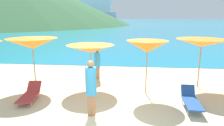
# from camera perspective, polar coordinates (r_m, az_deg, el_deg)

# --- Properties ---
(ground_plane) EXTENTS (50.00, 100.00, 0.30)m
(ground_plane) POSITION_cam_1_polar(r_m,az_deg,el_deg) (15.79, 2.69, 0.16)
(ground_plane) COLOR beige
(ocean_water) EXTENTS (650.00, 440.00, 0.02)m
(ocean_water) POSITION_cam_1_polar(r_m,az_deg,el_deg) (233.44, 5.76, 11.73)
(ocean_water) COLOR teal
(ocean_water) RESTS_ON ground_plane
(umbrella_2) EXTENTS (2.31, 2.31, 2.32)m
(umbrella_2) POSITION_cam_1_polar(r_m,az_deg,el_deg) (10.08, -21.26, 5.05)
(umbrella_2) COLOR #9E7F59
(umbrella_2) RESTS_ON ground_plane
(umbrella_3) EXTENTS (2.24, 2.24, 2.01)m
(umbrella_3) POSITION_cam_1_polar(r_m,az_deg,el_deg) (9.48, -6.01, 3.95)
(umbrella_3) COLOR #9E7F59
(umbrella_3) RESTS_ON ground_plane
(umbrella_4) EXTENTS (1.79, 1.79, 2.30)m
(umbrella_4) POSITION_cam_1_polar(r_m,az_deg,el_deg) (8.70, 9.77, 4.49)
(umbrella_4) COLOR #9E7F59
(umbrella_4) RESTS_ON ground_plane
(umbrella_5) EXTENTS (2.49, 2.49, 2.28)m
(umbrella_5) POSITION_cam_1_polar(r_m,az_deg,el_deg) (10.22, 23.63, 5.13)
(umbrella_5) COLOR #9E7F59
(umbrella_5) RESTS_ON ground_plane
(lounge_chair_0) EXTENTS (0.77, 1.65, 0.59)m
(lounge_chair_0) POSITION_cam_1_polar(r_m,az_deg,el_deg) (8.89, -21.89, -8.01)
(lounge_chair_0) COLOR #A53333
(lounge_chair_0) RESTS_ON ground_plane
(lounge_chair_2) EXTENTS (0.58, 1.57, 0.67)m
(lounge_chair_2) POSITION_cam_1_polar(r_m,az_deg,el_deg) (8.09, 21.13, -9.57)
(lounge_chair_2) COLOR #1E478C
(lounge_chair_2) RESTS_ON ground_plane
(beachgoer_1) EXTENTS (0.32, 0.32, 1.65)m
(beachgoer_1) POSITION_cam_1_polar(r_m,az_deg,el_deg) (10.95, -4.12, 0.03)
(beachgoer_1) COLOR #A3704C
(beachgoer_1) RESTS_ON ground_plane
(beachgoer_2) EXTENTS (0.37, 0.37, 1.88)m
(beachgoer_2) POSITION_cam_1_polar(r_m,az_deg,el_deg) (6.87, -5.85, -6.60)
(beachgoer_2) COLOR #A3704C
(beachgoer_2) RESTS_ON ground_plane
(cruise_ship) EXTENTS (44.92, 10.36, 24.47)m
(cruise_ship) POSITION_cam_1_polar(r_m,az_deg,el_deg) (226.63, -4.61, 14.13)
(cruise_ship) COLOR silver
(cruise_ship) RESTS_ON ocean_water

